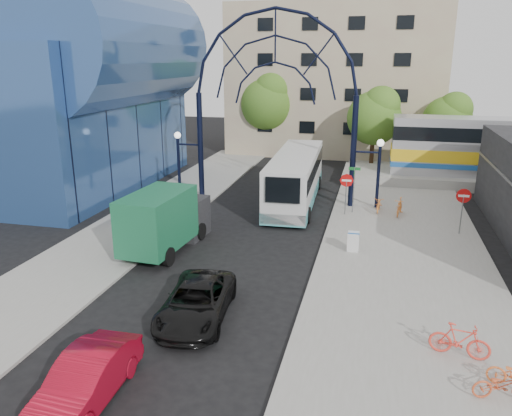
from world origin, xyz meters
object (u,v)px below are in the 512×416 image
(gateway_arch, at_px, (275,68))
(do_not_enter_sign, at_px, (463,200))
(bike_near_b, at_px, (399,207))
(stop_sign, at_px, (346,184))
(red_sedan, at_px, (86,380))
(bike_far_b, at_px, (460,340))
(city_bus, at_px, (296,177))
(bike_far_a, at_px, (502,385))
(street_name_sign, at_px, (354,180))
(bike_near_a, at_px, (379,204))
(sandwich_board, at_px, (353,240))
(tree_north_b, at_px, (269,101))
(black_suv, at_px, (196,302))
(tree_north_c, at_px, (449,118))
(tree_north_a, at_px, (376,115))
(green_truck, at_px, (166,219))

(gateway_arch, distance_m, do_not_enter_sign, 13.43)
(bike_near_b, bearing_deg, do_not_enter_sign, -30.24)
(stop_sign, bearing_deg, red_sedan, -106.92)
(do_not_enter_sign, distance_m, bike_far_b, 12.37)
(stop_sign, height_order, red_sedan, stop_sign)
(stop_sign, height_order, bike_far_b, stop_sign)
(city_bus, height_order, bike_far_a, city_bus)
(bike_far_b, bearing_deg, street_name_sign, 26.40)
(do_not_enter_sign, relative_size, red_sedan, 0.59)
(do_not_enter_sign, relative_size, bike_near_a, 1.40)
(street_name_sign, relative_size, sandwich_board, 2.83)
(tree_north_b, distance_m, black_suv, 32.26)
(sandwich_board, height_order, tree_north_c, tree_north_c)
(street_name_sign, relative_size, tree_north_b, 0.35)
(do_not_enter_sign, height_order, red_sedan, do_not_enter_sign)
(sandwich_board, distance_m, bike_near_a, 7.27)
(tree_north_a, bearing_deg, bike_near_a, -87.16)
(sandwich_board, relative_size, red_sedan, 0.23)
(tree_north_a, relative_size, tree_north_b, 0.88)
(green_truck, bearing_deg, bike_near_a, 44.14)
(bike_near_b, bearing_deg, street_name_sign, -169.20)
(green_truck, bearing_deg, tree_north_b, 94.87)
(stop_sign, bearing_deg, bike_far_a, -71.40)
(street_name_sign, bearing_deg, bike_far_a, -73.28)
(tree_north_b, bearing_deg, bike_near_a, -57.63)
(tree_north_a, relative_size, tree_north_c, 1.08)
(stop_sign, bearing_deg, gateway_arch, 157.37)
(do_not_enter_sign, distance_m, bike_near_b, 4.23)
(stop_sign, xyz_separation_m, city_bus, (-3.43, 2.41, -0.31))
(tree_north_b, height_order, green_truck, tree_north_b)
(tree_north_a, bearing_deg, tree_north_b, 158.20)
(tree_north_c, distance_m, black_suv, 32.07)
(do_not_enter_sign, relative_size, bike_far_a, 1.51)
(gateway_arch, height_order, red_sedan, gateway_arch)
(gateway_arch, xyz_separation_m, bike_far_b, (9.35, -16.19, -7.88))
(stop_sign, relative_size, red_sedan, 0.59)
(red_sedan, height_order, bike_far_a, red_sedan)
(tree_north_b, height_order, tree_north_c, tree_north_b)
(sandwich_board, bearing_deg, green_truck, -170.82)
(do_not_enter_sign, distance_m, tree_north_a, 16.86)
(do_not_enter_sign, bearing_deg, red_sedan, -125.37)
(city_bus, height_order, black_suv, city_bus)
(do_not_enter_sign, bearing_deg, tree_north_b, 126.74)
(stop_sign, xyz_separation_m, street_name_sign, (0.40, 0.60, 0.14))
(tree_north_b, xyz_separation_m, bike_near_b, (11.83, -17.31, -4.62))
(tree_north_a, relative_size, bike_near_b, 4.03)
(tree_north_b, xyz_separation_m, bike_far_a, (14.09, -34.00, -4.72))
(street_name_sign, relative_size, tree_north_a, 0.40)
(tree_north_b, bearing_deg, stop_sign, -64.17)
(do_not_enter_sign, xyz_separation_m, bike_near_a, (-4.24, 3.15, -1.39))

